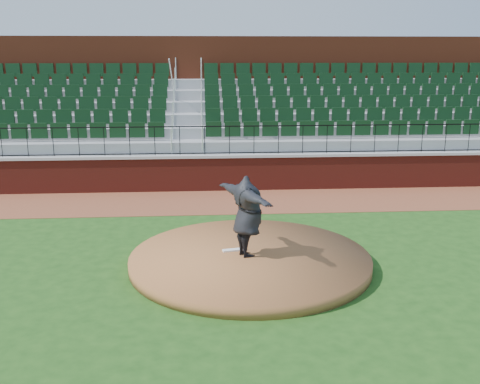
{
  "coord_description": "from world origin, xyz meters",
  "views": [
    {
      "loc": [
        -0.95,
        -12.43,
        4.82
      ],
      "look_at": [
        0.0,
        1.5,
        1.3
      ],
      "focal_mm": 41.55,
      "sensor_mm": 36.0,
      "label": 1
    }
  ],
  "objects": [
    {
      "name": "ground",
      "position": [
        0.0,
        0.0,
        0.0
      ],
      "size": [
        90.0,
        90.0,
        0.0
      ],
      "primitive_type": "plane",
      "color": "#1D4614",
      "rests_on": "ground"
    },
    {
      "name": "warning_track",
      "position": [
        0.0,
        5.4,
        0.01
      ],
      "size": [
        34.0,
        3.2,
        0.01
      ],
      "primitive_type": "cube",
      "color": "brown",
      "rests_on": "ground"
    },
    {
      "name": "field_wall",
      "position": [
        0.0,
        7.0,
        0.6
      ],
      "size": [
        34.0,
        0.35,
        1.2
      ],
      "primitive_type": "cube",
      "color": "maroon",
      "rests_on": "ground"
    },
    {
      "name": "wall_cap",
      "position": [
        0.0,
        7.0,
        1.25
      ],
      "size": [
        34.0,
        0.45,
        0.1
      ],
      "primitive_type": "cube",
      "color": "#B7B7B7",
      "rests_on": "field_wall"
    },
    {
      "name": "wall_railing",
      "position": [
        0.0,
        7.0,
        1.8
      ],
      "size": [
        34.0,
        0.05,
        1.0
      ],
      "primitive_type": null,
      "color": "black",
      "rests_on": "wall_cap"
    },
    {
      "name": "seating_stands",
      "position": [
        0.0,
        9.72,
        2.3
      ],
      "size": [
        34.0,
        5.1,
        4.6
      ],
      "primitive_type": null,
      "color": "gray",
      "rests_on": "ground"
    },
    {
      "name": "concourse_wall",
      "position": [
        0.0,
        12.52,
        2.75
      ],
      "size": [
        34.0,
        0.5,
        5.5
      ],
      "primitive_type": "cube",
      "color": "maroon",
      "rests_on": "ground"
    },
    {
      "name": "pitchers_mound",
      "position": [
        0.11,
        -0.33,
        0.12
      ],
      "size": [
        5.59,
        5.59,
        0.25
      ],
      "primitive_type": "cylinder",
      "color": "brown",
      "rests_on": "ground"
    },
    {
      "name": "pitching_rubber",
      "position": [
        -0.24,
        -0.02,
        0.27
      ],
      "size": [
        0.58,
        0.25,
        0.04
      ],
      "primitive_type": "cube",
      "rotation": [
        0.0,
        0.0,
        0.21
      ],
      "color": "white",
      "rests_on": "pitchers_mound"
    },
    {
      "name": "pitcher",
      "position": [
        0.04,
        -0.37,
        1.2
      ],
      "size": [
        1.53,
        2.39,
        1.9
      ],
      "primitive_type": "imported",
      "rotation": [
        0.0,
        0.0,
        1.99
      ],
      "color": "black",
      "rests_on": "pitchers_mound"
    }
  ]
}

